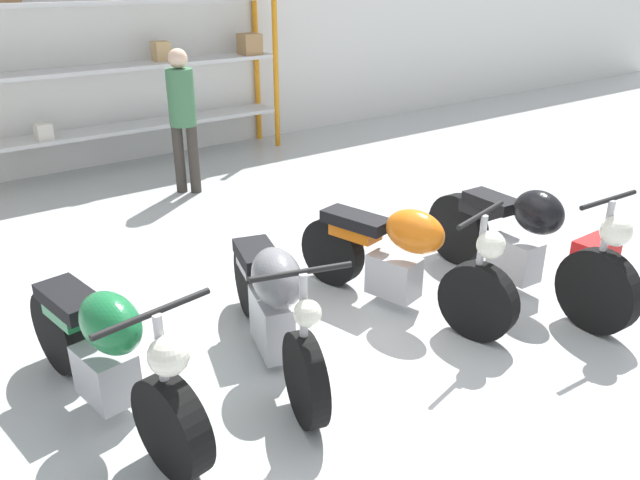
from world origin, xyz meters
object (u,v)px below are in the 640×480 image
shelving_rack (140,57)px  motorcycle_black (525,242)px  person_browsing (182,110)px  motorcycle_grey (273,303)px  toolbox (595,254)px  motorcycle_green (108,354)px  motorcycle_orange (401,258)px

shelving_rack → motorcycle_black: (0.95, -5.62, -1.00)m
person_browsing → motorcycle_grey: bearing=24.3°
motorcycle_black → person_browsing: (-1.08, 4.13, 0.55)m
shelving_rack → toolbox: shelving_rack is taller
motorcycle_black → toolbox: (0.97, -0.12, -0.34)m
motorcycle_green → motorcycle_black: bearing=73.2°
motorcycle_orange → shelving_rack: bearing=166.6°
motorcycle_green → motorcycle_orange: bearing=80.0°
motorcycle_green → motorcycle_grey: (1.12, -0.09, 0.01)m
motorcycle_black → motorcycle_orange: bearing=-109.5°
shelving_rack → motorcycle_orange: size_ratio=2.15×
shelving_rack → motorcycle_black: 5.78m
motorcycle_orange → toolbox: size_ratio=4.49×
shelving_rack → person_browsing: bearing=-94.9°
shelving_rack → motorcycle_green: bearing=-115.1°
motorcycle_orange → person_browsing: (-0.08, 3.70, 0.58)m
shelving_rack → toolbox: 6.19m
motorcycle_green → motorcycle_black: 3.38m
motorcycle_orange → toolbox: motorcycle_orange is taller
shelving_rack → motorcycle_orange: (-0.05, -5.19, -1.03)m
motorcycle_green → toolbox: (4.32, -0.62, -0.31)m
motorcycle_green → motorcycle_black: (3.34, -0.51, 0.03)m
motorcycle_green → motorcycle_grey: bearing=77.3°
shelving_rack → person_browsing: 1.56m
motorcycle_grey → person_browsing: 3.93m
motorcycle_black → toolbox: bearing=86.9°
motorcycle_black → toolbox: size_ratio=4.86×
shelving_rack → motorcycle_grey: 5.45m
motorcycle_green → person_browsing: bearing=139.9°
person_browsing → toolbox: size_ratio=3.94×
motorcycle_orange → toolbox: 2.08m
motorcycle_grey → person_browsing: person_browsing is taller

